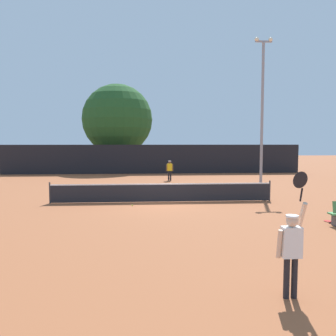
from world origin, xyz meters
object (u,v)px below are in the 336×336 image
at_px(spare_racket, 328,221).
at_px(large_tree, 117,119).
at_px(player_serving, 292,243).
at_px(parked_car_near, 127,162).
at_px(light_pole, 262,105).
at_px(tennis_ball, 132,205).
at_px(player_receiving, 170,169).

distance_m(spare_racket, large_tree, 28.35).
bearing_deg(spare_racket, player_serving, -124.31).
distance_m(large_tree, parked_car_near, 5.00).
bearing_deg(light_pole, spare_racket, -93.35).
bearing_deg(tennis_ball, player_receiving, 76.41).
bearing_deg(spare_racket, large_tree, 111.16).
bearing_deg(player_serving, spare_racket, 55.69).
xyz_separation_m(tennis_ball, light_pole, (8.26, 5.55, 5.44)).
xyz_separation_m(light_pole, parked_car_near, (-9.58, 17.42, -4.70)).
bearing_deg(parked_car_near, light_pole, -60.02).
height_order(tennis_ball, parked_car_near, parked_car_near).
bearing_deg(spare_racket, player_receiving, 109.02).
bearing_deg(parked_car_near, large_tree, -138.25).
xyz_separation_m(player_serving, parked_car_near, (-4.77, 33.03, -0.33)).
xyz_separation_m(player_receiving, tennis_ball, (-2.64, -10.91, -0.94)).
height_order(player_serving, tennis_ball, player_serving).
distance_m(tennis_ball, large_tree, 22.91).
distance_m(player_serving, spare_racket, 7.63).
relative_size(player_serving, player_receiving, 1.57).
height_order(player_serving, large_tree, large_tree).
xyz_separation_m(light_pole, large_tree, (-10.59, 16.56, 0.12)).
distance_m(player_receiving, light_pole, 8.98).
bearing_deg(large_tree, parked_car_near, 40.56).
height_order(player_serving, player_receiving, player_serving).
distance_m(player_receiving, large_tree, 13.09).
relative_size(player_receiving, large_tree, 0.17).
relative_size(tennis_ball, light_pole, 0.01).
relative_size(light_pole, large_tree, 1.03).
relative_size(player_receiving, parked_car_near, 0.38).
height_order(player_receiving, spare_racket, player_receiving).
distance_m(spare_racket, parked_car_near, 28.28).
xyz_separation_m(player_serving, player_receiving, (-0.82, 20.97, -0.13)).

